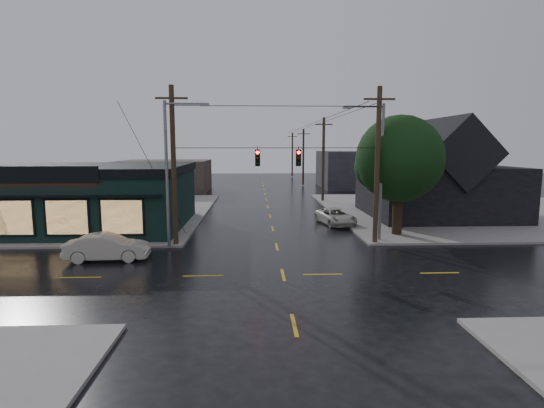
{
  "coord_description": "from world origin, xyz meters",
  "views": [
    {
      "loc": [
        -1.41,
        -20.53,
        6.42
      ],
      "look_at": [
        -0.34,
        5.16,
        2.89
      ],
      "focal_mm": 28.0,
      "sensor_mm": 36.0,
      "label": 1
    }
  ],
  "objects_px": {
    "corner_tree": "(400,159)",
    "utility_pole_nw": "(176,246)",
    "suv_silver": "(336,217)",
    "sedan_cream": "(107,247)",
    "utility_pole_ne": "(375,244)"
  },
  "relations": [
    {
      "from": "suv_silver",
      "to": "corner_tree",
      "type": "bearing_deg",
      "value": -64.78
    },
    {
      "from": "utility_pole_ne",
      "to": "suv_silver",
      "type": "relative_size",
      "value": 2.13
    },
    {
      "from": "corner_tree",
      "to": "suv_silver",
      "type": "bearing_deg",
      "value": 127.43
    },
    {
      "from": "corner_tree",
      "to": "utility_pole_nw",
      "type": "distance_m",
      "value": 16.44
    },
    {
      "from": "utility_pole_ne",
      "to": "suv_silver",
      "type": "bearing_deg",
      "value": 99.93
    },
    {
      "from": "corner_tree",
      "to": "utility_pole_nw",
      "type": "height_order",
      "value": "corner_tree"
    },
    {
      "from": "corner_tree",
      "to": "suv_silver",
      "type": "relative_size",
      "value": 1.77
    },
    {
      "from": "corner_tree",
      "to": "suv_silver",
      "type": "distance_m",
      "value": 7.57
    },
    {
      "from": "sedan_cream",
      "to": "suv_silver",
      "type": "height_order",
      "value": "sedan_cream"
    },
    {
      "from": "utility_pole_ne",
      "to": "utility_pole_nw",
      "type": "bearing_deg",
      "value": 180.0
    },
    {
      "from": "corner_tree",
      "to": "sedan_cream",
      "type": "distance_m",
      "value": 19.99
    },
    {
      "from": "corner_tree",
      "to": "utility_pole_ne",
      "type": "relative_size",
      "value": 0.83
    },
    {
      "from": "sedan_cream",
      "to": "suv_silver",
      "type": "relative_size",
      "value": 0.96
    },
    {
      "from": "utility_pole_nw",
      "to": "sedan_cream",
      "type": "distance_m",
      "value": 4.69
    },
    {
      "from": "corner_tree",
      "to": "utility_pole_ne",
      "type": "distance_m",
      "value": 6.46
    }
  ]
}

